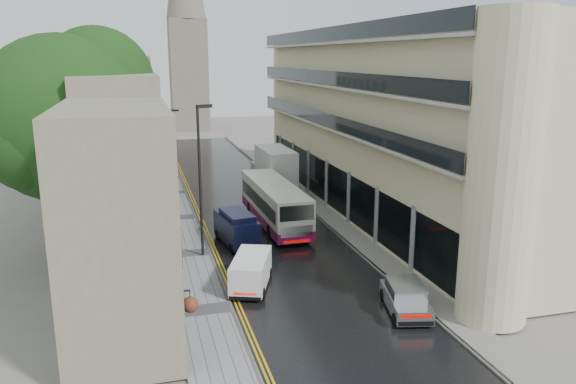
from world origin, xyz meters
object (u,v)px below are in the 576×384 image
tree_near (66,148)px  pedestrian (172,228)px  cream_bus (270,216)px  white_van (231,281)px  white_lorry (266,176)px  lamp_post_far (172,153)px  tree_far (89,132)px  lamp_post_near (200,183)px  silver_hatchback (396,310)px  navy_van (232,235)px

tree_near → pedestrian: 8.70m
cream_bus → pedestrian: size_ratio=6.92×
white_van → pedestrian: 10.32m
white_lorry → white_van: white_lorry is taller
cream_bus → lamp_post_far: size_ratio=1.49×
tree_far → lamp_post_far: 7.17m
cream_bus → pedestrian: bearing=169.8°
white_van → lamp_post_far: lamp_post_far is taller
pedestrian → lamp_post_near: (1.59, -3.54, 3.78)m
cream_bus → silver_hatchback: (2.65, -13.93, -0.79)m
tree_far → cream_bus: (12.06, -11.89, -4.68)m
tree_far → lamp_post_near: tree_far is taller
lamp_post_far → white_lorry: bearing=-1.9°
pedestrian → navy_van: bearing=125.9°
tree_far → lamp_post_far: tree_far is taller
navy_van → lamp_post_near: bearing=178.9°
cream_bus → silver_hatchback: bearing=-80.3°
silver_hatchback → cream_bus: bearing=113.5°
pedestrian → silver_hatchback: bearing=110.9°
pedestrian → lamp_post_near: 5.42m
silver_hatchback → tree_far: bearing=132.4°
tree_near → silver_hatchback: 20.69m
pedestrian → lamp_post_far: bearing=-104.6°
white_lorry → silver_hatchback: bearing=-90.0°
cream_bus → white_van: 9.95m
navy_van → pedestrian: bearing=128.1°
tree_far → pedestrian: size_ratio=7.69×
pedestrian → tree_far: bearing=-73.1°
cream_bus → white_lorry: size_ratio=1.38×
white_lorry → silver_hatchback: 24.25m
tree_far → silver_hatchback: (14.71, -25.82, -5.47)m
cream_bus → white_van: cream_bus is taller
tree_far → pedestrian: tree_far is taller
tree_near → silver_hatchback: size_ratio=3.52×
tree_near → white_lorry: size_ratio=1.71×
tree_near → white_van: tree_near is taller
tree_near → white_van: (8.20, -7.91, -6.02)m
lamp_post_near → tree_far: bearing=92.7°
tree_far → lamp_post_near: bearing=-63.4°
tree_far → white_van: tree_far is taller
lamp_post_near → pedestrian: bearing=90.3°
cream_bus → lamp_post_far: (-5.53, 13.68, 2.33)m
tree_near → cream_bus: tree_near is taller
tree_near → pedestrian: tree_near is taller
white_van → lamp_post_near: (-0.70, 6.52, 3.79)m
silver_hatchback → tree_near: bearing=152.2°
silver_hatchback → lamp_post_far: (-8.17, 27.61, 3.12)m
silver_hatchback → white_van: bearing=156.9°
pedestrian → lamp_post_far: (0.93, 12.64, 2.95)m
silver_hatchback → pedestrian: pedestrian is taller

